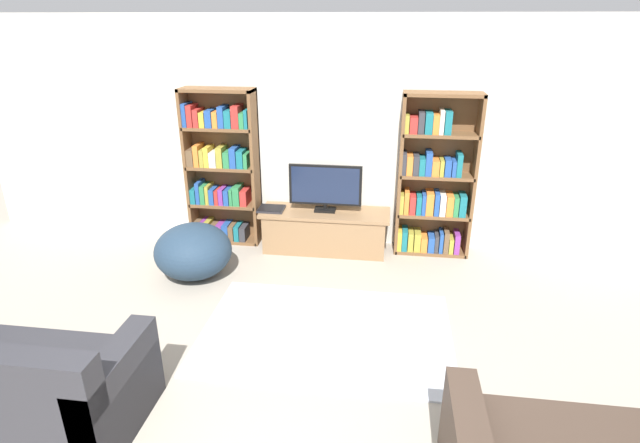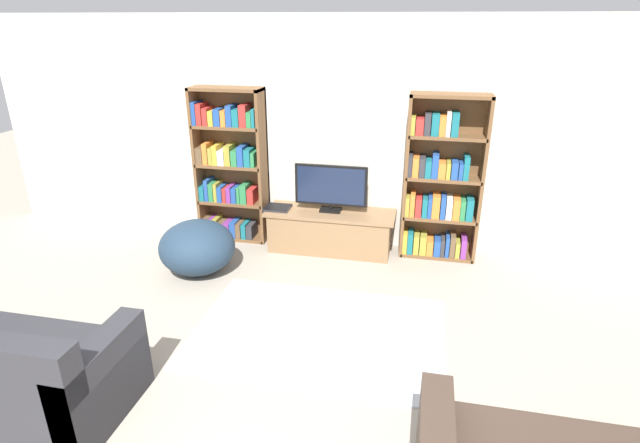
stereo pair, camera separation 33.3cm
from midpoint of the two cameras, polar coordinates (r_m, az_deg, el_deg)
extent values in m
cube|color=silver|center=(5.78, 0.17, 9.81)|extent=(8.80, 0.06, 2.60)
cube|color=brown|center=(6.15, -16.20, 5.99)|extent=(0.04, 0.30, 1.83)
cube|color=brown|center=(5.88, -8.99, 5.86)|extent=(0.04, 0.30, 1.83)
cube|color=brown|center=(6.12, -12.26, 6.29)|extent=(0.84, 0.04, 1.83)
cube|color=brown|center=(5.82, -13.43, 14.43)|extent=(0.84, 0.30, 0.04)
cube|color=brown|center=(6.30, -12.00, -1.90)|extent=(0.80, 0.30, 0.04)
cube|color=brown|center=(6.37, -15.08, -0.72)|extent=(0.07, 0.24, 0.22)
cube|color=#7F338C|center=(6.34, -14.56, -0.75)|extent=(0.05, 0.24, 0.22)
cube|color=#9E9333|center=(6.32, -14.03, -0.77)|extent=(0.06, 0.24, 0.22)
cube|color=brown|center=(6.30, -13.41, -0.97)|extent=(0.07, 0.24, 0.18)
cube|color=#7F338C|center=(6.27, -12.74, -0.99)|extent=(0.08, 0.24, 0.19)
cube|color=#234C99|center=(6.24, -12.04, -0.99)|extent=(0.07, 0.24, 0.20)
cube|color=brown|center=(6.22, -11.41, -1.08)|extent=(0.06, 0.24, 0.18)
cube|color=#196B75|center=(6.20, -10.80, -1.11)|extent=(0.06, 0.24, 0.19)
cube|color=#333338|center=(6.18, -10.15, -1.20)|extent=(0.07, 0.24, 0.17)
cube|color=brown|center=(6.13, -12.34, 2.00)|extent=(0.80, 0.30, 0.04)
cube|color=#196B75|center=(6.22, -15.51, 2.99)|extent=(0.06, 0.24, 0.17)
cube|color=#234C99|center=(6.18, -15.01, 3.34)|extent=(0.05, 0.24, 0.26)
cube|color=#2D7F47|center=(6.16, -14.50, 3.15)|extent=(0.06, 0.24, 0.22)
cube|color=#9E9333|center=(6.14, -14.02, 3.14)|extent=(0.04, 0.24, 0.22)
cube|color=#234C99|center=(6.13, -13.54, 2.96)|extent=(0.06, 0.24, 0.18)
cube|color=#B72D28|center=(6.11, -13.02, 2.90)|extent=(0.05, 0.24, 0.17)
cube|color=#7F338C|center=(6.09, -12.55, 2.96)|extent=(0.05, 0.24, 0.19)
cube|color=#234C99|center=(6.07, -11.96, 2.89)|extent=(0.06, 0.24, 0.18)
cube|color=#2D7F47|center=(6.05, -11.46, 2.94)|extent=(0.04, 0.24, 0.20)
cube|color=#2D7F47|center=(6.02, -10.90, 3.05)|extent=(0.08, 0.24, 0.22)
cube|color=#B72D28|center=(6.00, -10.09, 2.82)|extent=(0.08, 0.24, 0.18)
cube|color=brown|center=(6.00, -12.69, 6.10)|extent=(0.80, 0.30, 0.04)
cube|color=brown|center=(6.08, -15.87, 7.13)|extent=(0.08, 0.24, 0.19)
cube|color=orange|center=(6.04, -15.22, 7.39)|extent=(0.06, 0.24, 0.25)
cube|color=#9E9333|center=(6.02, -14.64, 7.16)|extent=(0.05, 0.24, 0.20)
cube|color=gold|center=(6.00, -14.15, 7.30)|extent=(0.06, 0.24, 0.23)
cube|color=silver|center=(5.98, -13.47, 7.03)|extent=(0.08, 0.24, 0.17)
cube|color=#9E9333|center=(5.94, -12.75, 7.31)|extent=(0.07, 0.24, 0.23)
cube|color=#2D7F47|center=(5.92, -11.99, 7.06)|extent=(0.07, 0.24, 0.18)
cube|color=#234C99|center=(5.89, -11.30, 7.28)|extent=(0.07, 0.24, 0.23)
cube|color=#196B75|center=(5.87, -10.53, 7.13)|extent=(0.07, 0.24, 0.20)
cube|color=#2D7F47|center=(5.85, -9.90, 6.97)|extent=(0.04, 0.24, 0.17)
cube|color=brown|center=(5.89, -13.07, 10.38)|extent=(0.80, 0.30, 0.04)
cube|color=#234C99|center=(5.98, -16.52, 11.66)|extent=(0.05, 0.24, 0.26)
cube|color=#B72D28|center=(5.96, -15.96, 11.59)|extent=(0.06, 0.24, 0.24)
cube|color=#B72D28|center=(5.94, -15.30, 11.41)|extent=(0.06, 0.24, 0.20)
cube|color=gold|center=(5.91, -14.66, 11.28)|extent=(0.06, 0.24, 0.17)
cube|color=#234C99|center=(5.88, -13.98, 11.41)|extent=(0.08, 0.24, 0.19)
cube|color=orange|center=(5.86, -13.27, 11.37)|extent=(0.06, 0.24, 0.18)
cube|color=#234C99|center=(5.83, -12.64, 11.65)|extent=(0.07, 0.24, 0.23)
cube|color=#196B75|center=(5.81, -11.90, 11.46)|extent=(0.08, 0.24, 0.19)
cube|color=#B72D28|center=(5.77, -11.10, 11.73)|extent=(0.08, 0.24, 0.24)
cube|color=#2D7F47|center=(5.76, -10.38, 11.37)|extent=(0.05, 0.24, 0.17)
cube|color=#196B75|center=(5.74, -9.91, 11.55)|extent=(0.04, 0.24, 0.21)
cube|color=brown|center=(5.63, 7.44, 5.24)|extent=(0.04, 0.30, 1.83)
cube|color=brown|center=(5.69, 15.55, 4.77)|extent=(0.04, 0.30, 1.83)
cube|color=brown|center=(5.77, 11.45, 5.40)|extent=(0.84, 0.04, 1.83)
cube|color=brown|center=(5.46, 12.25, 14.04)|extent=(0.84, 0.30, 0.04)
cube|color=brown|center=(5.97, 10.86, -3.23)|extent=(0.80, 0.30, 0.04)
cube|color=gold|center=(5.89, 7.48, -1.94)|extent=(0.05, 0.24, 0.23)
cube|color=#196B75|center=(5.88, 8.04, -1.92)|extent=(0.06, 0.24, 0.24)
cube|color=#9E9333|center=(5.89, 8.71, -2.05)|extent=(0.06, 0.24, 0.22)
cube|color=#9E9333|center=(5.89, 9.45, -2.09)|extent=(0.07, 0.24, 0.22)
cube|color=orange|center=(5.91, 10.18, -2.35)|extent=(0.07, 0.24, 0.17)
cube|color=#234C99|center=(5.91, 10.96, -2.33)|extent=(0.07, 0.24, 0.18)
cube|color=#333338|center=(5.91, 11.55, -2.26)|extent=(0.04, 0.24, 0.21)
cube|color=#234C99|center=(5.91, 12.05, -2.16)|extent=(0.04, 0.24, 0.24)
cube|color=brown|center=(5.91, 12.61, -2.10)|extent=(0.06, 0.24, 0.25)
cube|color=#9E9333|center=(5.93, 13.13, -2.47)|extent=(0.05, 0.24, 0.18)
cube|color=#7F338C|center=(5.92, 13.76, -2.26)|extent=(0.06, 0.24, 0.23)
cube|color=brown|center=(5.79, 11.19, 0.86)|extent=(0.80, 0.30, 0.04)
cube|color=#9E9333|center=(5.72, 7.68, 2.18)|extent=(0.04, 0.24, 0.22)
cube|color=orange|center=(5.71, 8.22, 2.35)|extent=(0.05, 0.24, 0.26)
cube|color=#B72D28|center=(5.72, 8.88, 2.08)|extent=(0.07, 0.24, 0.21)
cube|color=#196B75|center=(5.72, 9.57, 2.05)|extent=(0.06, 0.24, 0.21)
cube|color=#234C99|center=(5.72, 10.12, 2.12)|extent=(0.04, 0.24, 0.23)
cube|color=orange|center=(5.72, 10.77, 2.18)|extent=(0.08, 0.24, 0.25)
cube|color=#234C99|center=(5.73, 11.54, 2.14)|extent=(0.05, 0.24, 0.25)
cube|color=silver|center=(5.73, 12.19, 2.02)|extent=(0.06, 0.24, 0.24)
cube|color=orange|center=(5.74, 12.94, 1.96)|extent=(0.07, 0.24, 0.23)
cube|color=#2D7F47|center=(5.75, 13.61, 1.88)|extent=(0.05, 0.24, 0.22)
cube|color=#196B75|center=(5.76, 14.33, 1.92)|extent=(0.07, 0.24, 0.24)
cube|color=brown|center=(5.64, 11.53, 5.19)|extent=(0.80, 0.30, 0.04)
cube|color=#333338|center=(5.58, 7.92, 6.67)|extent=(0.04, 0.24, 0.23)
cube|color=orange|center=(5.58, 8.51, 6.53)|extent=(0.07, 0.24, 0.21)
cube|color=#333338|center=(5.58, 9.22, 6.50)|extent=(0.06, 0.24, 0.21)
cube|color=#196B75|center=(5.59, 9.89, 6.33)|extent=(0.06, 0.24, 0.19)
cube|color=#234C99|center=(5.58, 10.61, 6.64)|extent=(0.07, 0.24, 0.26)
cube|color=orange|center=(5.60, 11.35, 6.16)|extent=(0.08, 0.24, 0.17)
cube|color=#9E9333|center=(5.60, 12.04, 6.15)|extent=(0.04, 0.24, 0.17)
cube|color=#234C99|center=(5.61, 12.70, 6.15)|extent=(0.07, 0.24, 0.18)
cube|color=#234C99|center=(5.61, 13.35, 6.05)|extent=(0.04, 0.24, 0.17)
cube|color=#196B75|center=(5.61, 13.93, 6.39)|extent=(0.06, 0.24, 0.25)
cube|color=brown|center=(5.53, 11.89, 9.72)|extent=(0.80, 0.30, 0.04)
cube|color=#9E9333|center=(5.48, 8.17, 11.05)|extent=(0.04, 0.24, 0.19)
cube|color=#B72D28|center=(5.48, 8.90, 10.93)|extent=(0.08, 0.24, 0.17)
cube|color=#333338|center=(5.48, 9.75, 11.15)|extent=(0.06, 0.24, 0.22)
cube|color=#196B75|center=(5.48, 10.58, 11.09)|extent=(0.08, 0.24, 0.22)
cube|color=orange|center=(5.49, 11.35, 10.95)|extent=(0.06, 0.24, 0.20)
cube|color=silver|center=(5.49, 11.98, 11.14)|extent=(0.05, 0.24, 0.25)
cube|color=#196B75|center=(5.49, 12.68, 11.05)|extent=(0.07, 0.24, 0.24)
cube|color=#8E6B47|center=(5.83, -1.07, -1.23)|extent=(1.40, 0.47, 0.45)
cube|color=#8E6B47|center=(5.74, -1.08, 0.98)|extent=(1.49, 0.50, 0.04)
cube|color=black|center=(5.74, -1.06, 1.35)|extent=(0.24, 0.16, 0.03)
cylinder|color=black|center=(5.73, -1.07, 1.72)|extent=(0.04, 0.04, 0.05)
cube|color=black|center=(5.64, -1.08, 4.17)|extent=(0.83, 0.04, 0.47)
cube|color=#19233D|center=(5.62, -1.12, 4.11)|extent=(0.77, 0.00, 0.42)
cube|color=#28282D|center=(5.82, -7.21, 1.42)|extent=(0.30, 0.26, 0.02)
cube|color=black|center=(5.81, -7.21, 1.54)|extent=(0.29, 0.25, 0.00)
cube|color=#B2B7C1|center=(4.44, -1.47, -12.59)|extent=(2.15, 1.48, 0.02)
cube|color=#2D2D33|center=(4.20, -34.27, -15.79)|extent=(1.83, 0.84, 0.44)
cube|color=#2D2D33|center=(3.69, -24.47, -17.40)|extent=(0.18, 0.84, 0.62)
ellipsoid|color=#23384C|center=(5.43, -16.00, -3.29)|extent=(0.80, 0.80, 0.57)
camera|label=1|loc=(0.17, -91.96, -0.80)|focal=28.00mm
camera|label=2|loc=(0.17, 88.04, 0.80)|focal=28.00mm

